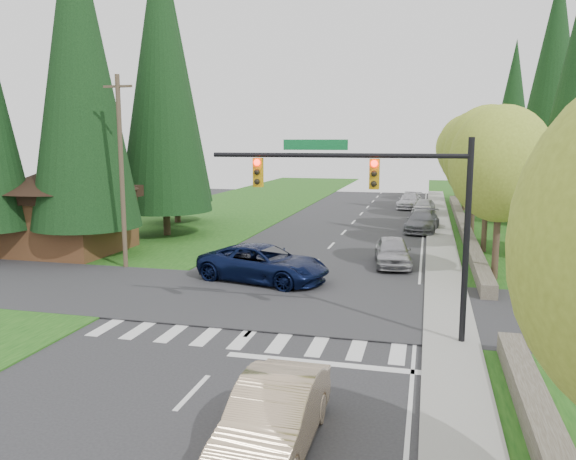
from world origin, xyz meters
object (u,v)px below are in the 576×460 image
at_px(suv_navy, 264,264).
at_px(parked_car_b, 422,221).
at_px(parked_car_e, 410,201).
at_px(sedan_champagne, 274,416).
at_px(parked_car_d, 424,207).
at_px(parked_car_a, 393,251).
at_px(parked_car_c, 422,215).

bearing_deg(suv_navy, parked_car_b, -8.71).
relative_size(suv_navy, parked_car_b, 1.20).
bearing_deg(parked_car_e, sedan_champagne, -85.69).
height_order(sedan_champagne, parked_car_b, sedan_champagne).
relative_size(suv_navy, parked_car_d, 1.48).
relative_size(parked_car_b, parked_car_e, 1.02).
height_order(suv_navy, parked_car_a, suv_navy).
bearing_deg(parked_car_a, suv_navy, -145.74).
distance_m(parked_car_b, parked_car_c, 4.95).
height_order(suv_navy, parked_car_d, suv_navy).
xyz_separation_m(sedan_champagne, parked_car_d, (2.72, 41.56, -0.05)).
bearing_deg(parked_car_a, sedan_champagne, -100.96).
relative_size(parked_car_a, parked_car_b, 0.87).
bearing_deg(parked_car_a, parked_car_b, 76.40).
distance_m(parked_car_b, parked_car_e, 14.85).
bearing_deg(sedan_champagne, parked_car_e, 88.72).
bearing_deg(parked_car_a, parked_car_d, 79.38).
relative_size(parked_car_a, parked_car_e, 0.88).
xyz_separation_m(sedan_champagne, parked_car_e, (1.32, 46.20, -0.03)).
height_order(parked_car_b, parked_car_c, parked_car_b).
distance_m(parked_car_c, parked_car_d, 5.20).
bearing_deg(parked_car_d, parked_car_e, 114.58).
relative_size(suv_navy, parked_car_c, 1.61).
distance_m(parked_car_a, parked_car_d, 22.35).
bearing_deg(parked_car_b, suv_navy, -106.15).
distance_m(suv_navy, parked_car_e, 32.51).
relative_size(parked_car_a, parked_car_c, 1.16).
xyz_separation_m(parked_car_b, parked_car_e, (-1.40, 14.79, -0.01)).
bearing_deg(parked_car_e, parked_car_c, -76.38).
bearing_deg(parked_car_d, suv_navy, -96.88).
bearing_deg(sedan_champagne, parked_car_a, 86.44).
height_order(parked_car_b, parked_car_e, parked_car_b).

